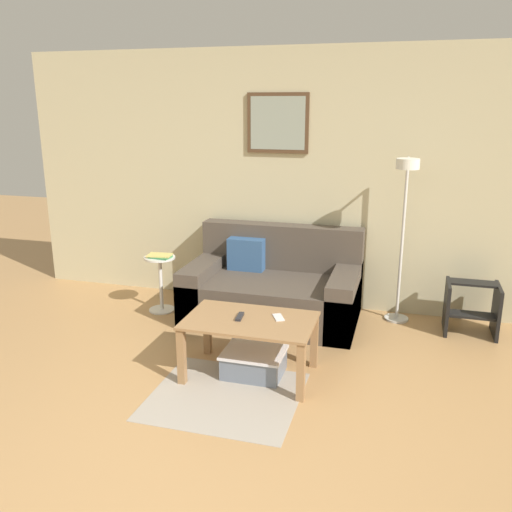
# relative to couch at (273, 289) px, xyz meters

# --- Properties ---
(ground_plane) EXTENTS (16.00, 16.00, 0.00)m
(ground_plane) POSITION_rel_couch_xyz_m (-0.01, -2.59, -0.29)
(ground_plane) COLOR tan
(wall_back) EXTENTS (5.60, 0.09, 2.55)m
(wall_back) POSITION_rel_couch_xyz_m (-0.01, 0.49, 1.00)
(wall_back) COLOR #C6BC93
(wall_back) RESTS_ON ground_plane
(area_rug) EXTENTS (1.05, 0.97, 0.01)m
(area_rug) POSITION_rel_couch_xyz_m (0.04, -1.54, -0.28)
(area_rug) COLOR #A39989
(area_rug) RESTS_ON ground_plane
(couch) EXTENTS (1.62, 0.96, 0.86)m
(couch) POSITION_rel_couch_xyz_m (0.00, 0.00, 0.00)
(couch) COLOR #4C4238
(couch) RESTS_ON ground_plane
(coffee_table) EXTENTS (0.97, 0.61, 0.46)m
(coffee_table) POSITION_rel_couch_xyz_m (0.12, -1.18, 0.09)
(coffee_table) COLOR #997047
(coffee_table) RESTS_ON ground_plane
(storage_bin) EXTENTS (0.47, 0.38, 0.19)m
(storage_bin) POSITION_rel_couch_xyz_m (0.14, -1.17, -0.19)
(storage_bin) COLOR slate
(storage_bin) RESTS_ON ground_plane
(floor_lamp) EXTENTS (0.23, 0.44, 1.57)m
(floor_lamp) POSITION_rel_couch_xyz_m (1.17, 0.13, 0.82)
(floor_lamp) COLOR silver
(floor_lamp) RESTS_ON ground_plane
(side_table) EXTENTS (0.31, 0.31, 0.56)m
(side_table) POSITION_rel_couch_xyz_m (-1.12, -0.13, 0.05)
(side_table) COLOR silver
(side_table) RESTS_ON ground_plane
(book_stack) EXTENTS (0.25, 0.18, 0.03)m
(book_stack) POSITION_rel_couch_xyz_m (-1.11, -0.15, 0.29)
(book_stack) COLOR #387F4C
(book_stack) RESTS_ON side_table
(remote_control) EXTENTS (0.05, 0.15, 0.02)m
(remote_control) POSITION_rel_couch_xyz_m (0.03, -1.17, 0.18)
(remote_control) COLOR #232328
(remote_control) RESTS_ON coffee_table
(cell_phone) EXTENTS (0.12, 0.15, 0.01)m
(cell_phone) POSITION_rel_couch_xyz_m (0.32, -1.09, 0.18)
(cell_phone) COLOR silver
(cell_phone) RESTS_ON coffee_table
(step_stool) EXTENTS (0.45, 0.38, 0.46)m
(step_stool) POSITION_rel_couch_xyz_m (1.82, 0.14, -0.03)
(step_stool) COLOR black
(step_stool) RESTS_ON ground_plane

